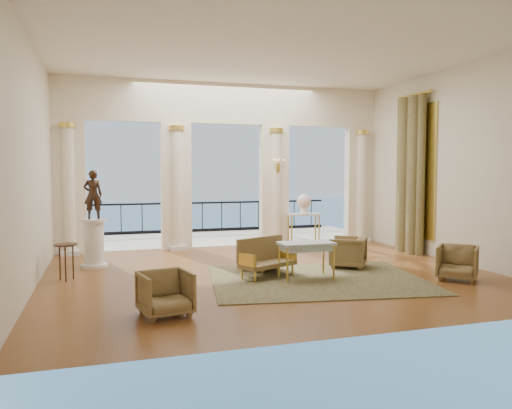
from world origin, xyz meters
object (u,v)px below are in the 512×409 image
object	(u,v)px
armchair_b	(457,261)
console_table	(304,219)
settee	(265,257)
armchair_c	(348,251)
game_table	(306,246)
statue	(93,195)
armchair_a	(165,291)
armchair_d	(260,254)
pedestal	(94,244)
side_table	(66,249)

from	to	relation	value
armchair_b	console_table	xyz separation A→B (m)	(-1.10, 5.14, 0.37)
armchair_b	settee	world-z (taller)	settee
armchair_c	game_table	xyz separation A→B (m)	(-1.31, -0.77, 0.28)
game_table	statue	world-z (taller)	statue
armchair_c	console_table	world-z (taller)	console_table
armchair_b	settee	size ratio (longest dim) A/B	0.58
game_table	statue	distance (m)	4.79
armchair_a	armchair_c	bearing A→B (deg)	18.33
armchair_d	pedestal	xyz separation A→B (m)	(-3.40, 1.39, 0.16)
settee	console_table	bearing A→B (deg)	32.75
settee	console_table	xyz separation A→B (m)	(2.41, 3.77, 0.35)
armchair_c	settee	xyz separation A→B (m)	(-2.03, -0.35, 0.01)
pedestal	statue	size ratio (longest dim) A/B	1.00
pedestal	console_table	size ratio (longest dim) A/B	1.10
statue	settee	bearing A→B (deg)	149.89
settee	statue	xyz separation A→B (m)	(-3.29, 2.02, 1.21)
armchair_d	side_table	distance (m)	3.91
armchair_b	armchair_d	xyz separation A→B (m)	(-3.40, 2.00, -0.02)
settee	armchair_d	bearing A→B (deg)	55.54
armchair_d	pedestal	bearing A→B (deg)	31.40
armchair_d	game_table	world-z (taller)	game_table
console_table	settee	bearing A→B (deg)	-118.32
armchair_c	pedestal	xyz separation A→B (m)	(-5.32, 1.68, 0.14)
armchair_b	armchair_c	size ratio (longest dim) A/B	0.99
settee	game_table	xyz separation A→B (m)	(0.72, -0.42, 0.26)
settee	side_table	size ratio (longest dim) A/B	1.81
armchair_d	game_table	size ratio (longest dim) A/B	0.67
armchair_b	armchair_d	distance (m)	3.95
armchair_d	statue	xyz separation A→B (m)	(-3.40, 1.39, 1.25)
statue	armchair_c	bearing A→B (deg)	163.98
settee	side_table	world-z (taller)	settee
side_table	console_table	bearing A→B (deg)	25.49
console_table	side_table	world-z (taller)	console_table
pedestal	armchair_a	bearing A→B (deg)	-75.67
armchair_d	statue	bearing A→B (deg)	31.40
game_table	console_table	xyz separation A→B (m)	(1.69, 4.19, 0.09)
armchair_d	settee	distance (m)	0.64
side_table	armchair_c	bearing A→B (deg)	-4.62
side_table	armchair_d	bearing A→B (deg)	-2.68
armchair_a	console_table	world-z (taller)	console_table
armchair_c	armchair_d	distance (m)	1.94
armchair_c	armchair_d	xyz separation A→B (m)	(-1.92, 0.29, -0.02)
settee	console_table	distance (m)	4.49
armchair_a	pedestal	distance (m)	4.27
console_table	statue	bearing A→B (deg)	-158.68
armchair_a	game_table	bearing A→B (deg)	18.19
armchair_d	settee	world-z (taller)	settee
game_table	statue	bearing A→B (deg)	148.71
statue	console_table	distance (m)	6.02
armchair_b	console_table	bearing A→B (deg)	146.25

